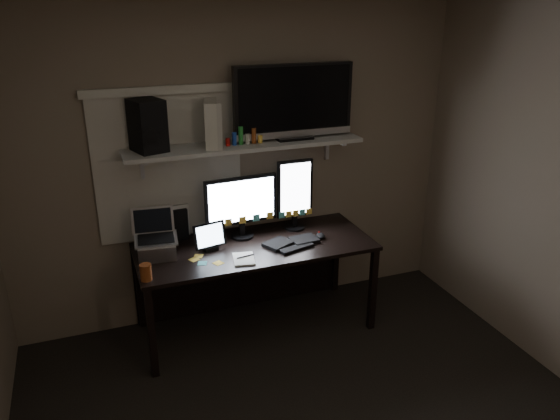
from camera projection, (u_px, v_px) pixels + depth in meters
name	position (u px, v px, depth m)	size (l,w,h in m)	color
back_wall	(239.00, 166.00, 4.31)	(3.60, 3.60, 0.00)	#786656
window_blinds	(169.00, 168.00, 4.10)	(1.10, 0.02, 1.10)	silver
desk	(251.00, 259.00, 4.34)	(1.80, 0.75, 0.73)	black
wall_shelf	(245.00, 145.00, 4.08)	(1.80, 0.35, 0.03)	#AEAEA9
monitor_landscape	(241.00, 207.00, 4.22)	(0.58, 0.06, 0.51)	black
monitor_portrait	(295.00, 194.00, 4.36)	(0.29, 0.06, 0.59)	black
keyboard	(291.00, 242.00, 4.19)	(0.43, 0.17, 0.03)	black
mouse	(321.00, 236.00, 4.28)	(0.07, 0.10, 0.04)	black
notepad	(244.00, 259.00, 3.93)	(0.15, 0.21, 0.01)	silver
tablet	(210.00, 236.00, 4.05)	(0.25, 0.10, 0.22)	black
file_sorter	(173.00, 223.00, 4.22)	(0.21, 0.10, 0.27)	black
laptop	(156.00, 235.00, 3.91)	(0.30, 0.25, 0.34)	#BAB9BE
cup	(146.00, 272.00, 3.63)	(0.08, 0.08, 0.11)	brown
sticky_notes	(209.00, 260.00, 3.92)	(0.27, 0.20, 0.00)	yellow
tv	(294.00, 102.00, 4.10)	(0.94, 0.17, 0.56)	black
game_console	(211.00, 123.00, 3.93)	(0.09, 0.28, 0.33)	beige
speaker	(147.00, 126.00, 3.80)	(0.20, 0.24, 0.36)	black
bottles	(244.00, 136.00, 4.01)	(0.21, 0.05, 0.13)	#A50F0C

